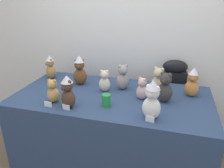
% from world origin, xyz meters
% --- Properties ---
extents(wall_back, '(7.00, 0.08, 2.60)m').
position_xyz_m(wall_back, '(0.00, 0.98, 1.30)').
color(wall_back, white).
rests_on(wall_back, ground_plane).
extents(display_table, '(1.92, 0.96, 0.77)m').
position_xyz_m(display_table, '(0.00, 0.25, 0.39)').
color(display_table, navy).
rests_on(display_table, ground_plane).
extents(instrument_case, '(0.29, 0.15, 1.01)m').
position_xyz_m(instrument_case, '(0.58, 0.86, 0.51)').
color(instrument_case, black).
rests_on(instrument_case, ground_plane).
extents(teddy_bear_cocoa, '(0.17, 0.16, 0.30)m').
position_xyz_m(teddy_bear_cocoa, '(-0.30, -0.09, 0.92)').
color(teddy_bear_cocoa, '#4C3323').
rests_on(teddy_bear_cocoa, display_table).
extents(teddy_bear_sand, '(0.16, 0.15, 0.27)m').
position_xyz_m(teddy_bear_sand, '(0.42, 0.43, 0.90)').
color(teddy_bear_sand, '#CCB78E').
rests_on(teddy_bear_sand, display_table).
extents(teddy_bear_cream, '(0.13, 0.12, 0.23)m').
position_xyz_m(teddy_bear_cream, '(-0.10, 0.33, 0.88)').
color(teddy_bear_cream, beige).
rests_on(teddy_bear_cream, display_table).
extents(teddy_bear_chestnut, '(0.18, 0.17, 0.33)m').
position_xyz_m(teddy_bear_chestnut, '(-0.41, 0.43, 0.93)').
color(teddy_bear_chestnut, brown).
rests_on(teddy_bear_chestnut, display_table).
extents(teddy_bear_blush, '(0.14, 0.14, 0.22)m').
position_xyz_m(teddy_bear_blush, '(0.29, 0.25, 0.88)').
color(teddy_bear_blush, beige).
rests_on(teddy_bear_blush, display_table).
extents(teddy_bear_ash, '(0.18, 0.17, 0.27)m').
position_xyz_m(teddy_bear_ash, '(0.06, 0.43, 0.90)').
color(teddy_bear_ash, gray).
rests_on(teddy_bear_ash, display_table).
extents(teddy_bear_caramel, '(0.16, 0.16, 0.28)m').
position_xyz_m(teddy_bear_caramel, '(-0.82, 0.51, 0.91)').
color(teddy_bear_caramel, '#B27A42').
rests_on(teddy_bear_caramel, display_table).
extents(teddy_bear_snow, '(0.17, 0.16, 0.33)m').
position_xyz_m(teddy_bear_snow, '(0.42, -0.08, 0.93)').
color(teddy_bear_snow, white).
rests_on(teddy_bear_snow, display_table).
extents(teddy_bear_ginger, '(0.14, 0.12, 0.29)m').
position_xyz_m(teddy_bear_ginger, '(0.75, 0.44, 0.92)').
color(teddy_bear_ginger, '#D17F3D').
rests_on(teddy_bear_ginger, display_table).
extents(teddy_bear_honey, '(0.12, 0.10, 0.23)m').
position_xyz_m(teddy_bear_honey, '(-0.48, -0.03, 0.88)').
color(teddy_bear_honey, tan).
rests_on(teddy_bear_honey, display_table).
extents(teddy_bear_charcoal, '(0.18, 0.17, 0.29)m').
position_xyz_m(teddy_bear_charcoal, '(0.50, 0.25, 0.91)').
color(teddy_bear_charcoal, '#383533').
rests_on(teddy_bear_charcoal, display_table).
extents(party_cup_green, '(0.08, 0.08, 0.11)m').
position_xyz_m(party_cup_green, '(0.01, 0.02, 0.83)').
color(party_cup_green, '#238C3D').
rests_on(party_cup_green, display_table).
extents(name_card_front_left, '(0.07, 0.01, 0.05)m').
position_xyz_m(name_card_front_left, '(-0.48, -0.13, 0.80)').
color(name_card_front_left, white).
rests_on(name_card_front_left, display_table).
extents(name_card_front_middle, '(0.07, 0.02, 0.05)m').
position_xyz_m(name_card_front_middle, '(-0.30, -0.14, 0.80)').
color(name_card_front_middle, white).
rests_on(name_card_front_middle, display_table).
extents(name_card_front_right, '(0.07, 0.02, 0.05)m').
position_xyz_m(name_card_front_right, '(0.42, -0.14, 0.80)').
color(name_card_front_right, white).
rests_on(name_card_front_right, display_table).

